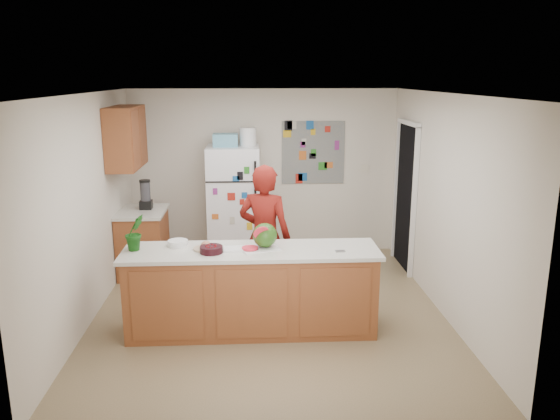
{
  "coord_description": "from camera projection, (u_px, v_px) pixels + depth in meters",
  "views": [
    {
      "loc": [
        -0.19,
        -5.94,
        2.69
      ],
      "look_at": [
        0.14,
        0.2,
        1.17
      ],
      "focal_mm": 35.0,
      "sensor_mm": 36.0,
      "label": 1
    }
  ],
  "objects": [
    {
      "name": "wall_left",
      "position": [
        86.0,
        210.0,
        6.01
      ],
      "size": [
        0.02,
        4.5,
        2.5
      ],
      "primitive_type": "cube",
      "color": "beige",
      "rests_on": "ground"
    },
    {
      "name": "refrigerator",
      "position": [
        234.0,
        204.0,
        8.01
      ],
      "size": [
        0.75,
        0.7,
        1.7
      ],
      "primitive_type": "cube",
      "color": "silver",
      "rests_on": "floor"
    },
    {
      "name": "cutting_board",
      "position": [
        259.0,
        248.0,
        5.72
      ],
      "size": [
        0.47,
        0.41,
        0.01
      ],
      "primitive_type": "cube",
      "rotation": [
        0.0,
        0.0,
        0.35
      ],
      "color": "white",
      "rests_on": "peninsula_top"
    },
    {
      "name": "doorway",
      "position": [
        406.0,
        197.0,
        7.67
      ],
      "size": [
        0.03,
        0.85,
        2.04
      ],
      "primitive_type": "cube",
      "color": "black",
      "rests_on": "ground"
    },
    {
      "name": "wall_back",
      "position": [
        264.0,
        172.0,
        8.3
      ],
      "size": [
        4.0,
        0.02,
        2.5
      ],
      "primitive_type": "cube",
      "color": "beige",
      "rests_on": "ground"
    },
    {
      "name": "peninsula_top",
      "position": [
        251.0,
        251.0,
        5.7
      ],
      "size": [
        2.68,
        0.7,
        0.04
      ],
      "primitive_type": "cube",
      "color": "silver",
      "rests_on": "peninsula_base"
    },
    {
      "name": "watermelon_slice",
      "position": [
        250.0,
        248.0,
        5.66
      ],
      "size": [
        0.17,
        0.17,
        0.02
      ],
      "primitive_type": "cylinder",
      "color": "#CC294B",
      "rests_on": "cutting_board"
    },
    {
      "name": "potted_plant",
      "position": [
        135.0,
        232.0,
        5.64
      ],
      "size": [
        0.27,
        0.26,
        0.38
      ],
      "primitive_type": "imported",
      "rotation": [
        0.0,
        0.0,
        0.71
      ],
      "color": "#114117",
      "rests_on": "peninsula_top"
    },
    {
      "name": "paper_towel",
      "position": [
        233.0,
        249.0,
        5.67
      ],
      "size": [
        0.21,
        0.19,
        0.02
      ],
      "primitive_type": "cube",
      "rotation": [
        0.0,
        0.0,
        0.08
      ],
      "color": "silver",
      "rests_on": "peninsula_top"
    },
    {
      "name": "side_counter_base",
      "position": [
        143.0,
        243.0,
        7.53
      ],
      "size": [
        0.6,
        0.8,
        0.86
      ],
      "primitive_type": "cube",
      "color": "brown",
      "rests_on": "floor"
    },
    {
      "name": "floor",
      "position": [
        269.0,
        311.0,
        6.41
      ],
      "size": [
        4.0,
        4.5,
        0.02
      ],
      "primitive_type": "cube",
      "color": "brown",
      "rests_on": "ground"
    },
    {
      "name": "peninsula_base",
      "position": [
        252.0,
        292.0,
        5.81
      ],
      "size": [
        2.6,
        0.62,
        0.88
      ],
      "primitive_type": "cube",
      "color": "brown",
      "rests_on": "floor"
    },
    {
      "name": "cobalt_bowl",
      "position": [
        210.0,
        250.0,
        5.59
      ],
      "size": [
        0.16,
        0.16,
        0.05
      ],
      "primitive_type": "cylinder",
      "rotation": [
        0.0,
        0.0,
        0.37
      ],
      "color": "navy",
      "rests_on": "peninsula_top"
    },
    {
      "name": "keys",
      "position": [
        340.0,
        251.0,
        5.62
      ],
      "size": [
        0.1,
        0.05,
        0.01
      ],
      "primitive_type": "cube",
      "rotation": [
        0.0,
        0.0,
        0.09
      ],
      "color": "gray",
      "rests_on": "peninsula_top"
    },
    {
      "name": "side_counter_top",
      "position": [
        141.0,
        212.0,
        7.42
      ],
      "size": [
        0.64,
        0.84,
        0.04
      ],
      "primitive_type": "cube",
      "color": "silver",
      "rests_on": "side_counter_base"
    },
    {
      "name": "wall_right",
      "position": [
        445.0,
        205.0,
        6.21
      ],
      "size": [
        0.02,
        4.5,
        2.5
      ],
      "primitive_type": "cube",
      "color": "beige",
      "rests_on": "ground"
    },
    {
      "name": "plate",
      "position": [
        206.0,
        248.0,
        5.7
      ],
      "size": [
        0.36,
        0.36,
        0.02
      ],
      "primitive_type": "cylinder",
      "rotation": [
        0.0,
        0.0,
        -0.41
      ],
      "color": "#C2B693",
      "rests_on": "peninsula_top"
    },
    {
      "name": "white_bowl",
      "position": [
        178.0,
        243.0,
        5.81
      ],
      "size": [
        0.24,
        0.24,
        0.06
      ],
      "primitive_type": "cylinder",
      "rotation": [
        0.0,
        0.0,
        0.14
      ],
      "color": "white",
      "rests_on": "peninsula_top"
    },
    {
      "name": "photo_collage",
      "position": [
        313.0,
        153.0,
        8.25
      ],
      "size": [
        0.95,
        0.01,
        0.95
      ],
      "primitive_type": "cube",
      "color": "slate",
      "rests_on": "wall_back"
    },
    {
      "name": "person",
      "position": [
        265.0,
        237.0,
        6.37
      ],
      "size": [
        0.72,
        0.59,
        1.71
      ],
      "primitive_type": "imported",
      "rotation": [
        0.0,
        0.0,
        2.81
      ],
      "color": "maroon",
      "rests_on": "floor"
    },
    {
      "name": "fridge_top_bin",
      "position": [
        226.0,
        140.0,
        7.77
      ],
      "size": [
        0.35,
        0.28,
        0.18
      ],
      "primitive_type": "cube",
      "color": "#5999B2",
      "rests_on": "refrigerator"
    },
    {
      "name": "blender_appliance",
      "position": [
        146.0,
        195.0,
        7.46
      ],
      "size": [
        0.14,
        0.14,
        0.38
      ],
      "primitive_type": "cylinder",
      "color": "black",
      "rests_on": "side_counter_top"
    },
    {
      "name": "cherry_bowl",
      "position": [
        211.0,
        249.0,
        5.58
      ],
      "size": [
        0.29,
        0.29,
        0.07
      ],
      "primitive_type": "cylinder",
      "rotation": [
        0.0,
        0.0,
        -0.29
      ],
      "color": "black",
      "rests_on": "peninsula_top"
    },
    {
      "name": "ceiling",
      "position": [
        268.0,
        92.0,
        5.81
      ],
      "size": [
        4.0,
        4.5,
        0.02
      ],
      "primitive_type": "cube",
      "color": "white",
      "rests_on": "wall_back"
    },
    {
      "name": "watermelon",
      "position": [
        265.0,
        235.0,
        5.71
      ],
      "size": [
        0.26,
        0.26,
        0.26
      ],
      "primitive_type": "sphere",
      "color": "#2E5914",
      "rests_on": "cutting_board"
    },
    {
      "name": "upper_cabinets",
      "position": [
        126.0,
        137.0,
        7.12
      ],
      "size": [
        0.35,
        1.0,
        0.8
      ],
      "primitive_type": "cube",
      "color": "brown",
      "rests_on": "wall_left"
    }
  ]
}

